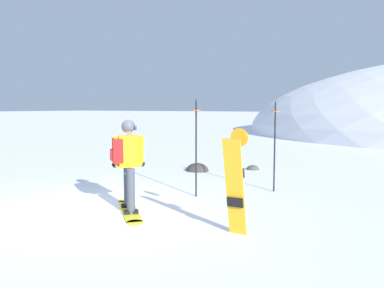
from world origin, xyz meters
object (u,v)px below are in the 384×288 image
(piste_marker_far, at_px, (196,141))
(rock_dark, at_px, (253,170))
(piste_marker_near, at_px, (275,140))
(rock_mid, at_px, (197,171))
(snowboarder_main, at_px, (127,163))
(spare_snowboard, at_px, (235,182))

(piste_marker_far, relative_size, rock_dark, 5.22)
(piste_marker_near, distance_m, rock_mid, 3.54)
(piste_marker_near, xyz_separation_m, rock_mid, (-2.89, 1.65, -1.20))
(rock_mid, bearing_deg, snowboarder_main, -77.57)
(piste_marker_far, bearing_deg, snowboarder_main, -107.26)
(piste_marker_near, bearing_deg, spare_snowboard, -82.77)
(rock_mid, bearing_deg, spare_snowboard, -56.40)
(spare_snowboard, distance_m, piste_marker_far, 2.70)
(spare_snowboard, relative_size, rock_mid, 2.31)
(spare_snowboard, bearing_deg, rock_mid, 123.60)
(spare_snowboard, bearing_deg, rock_dark, 107.65)
(rock_dark, relative_size, rock_mid, 0.58)
(piste_marker_near, xyz_separation_m, piste_marker_far, (-1.33, -1.32, 0.01))
(snowboarder_main, distance_m, piste_marker_far, 1.81)
(snowboarder_main, bearing_deg, piste_marker_far, 72.74)
(snowboarder_main, distance_m, spare_snowboard, 2.31)
(piste_marker_near, bearing_deg, rock_dark, 118.91)
(snowboarder_main, xyz_separation_m, piste_marker_near, (1.86, 3.02, 0.28))
(rock_mid, bearing_deg, piste_marker_near, -29.75)
(spare_snowboard, height_order, rock_mid, spare_snowboard)
(rock_dark, xyz_separation_m, rock_mid, (-1.39, -1.07, 0.00))
(snowboarder_main, relative_size, spare_snowboard, 1.05)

